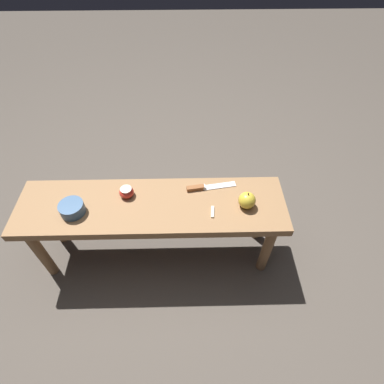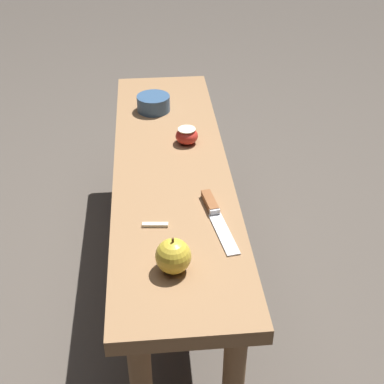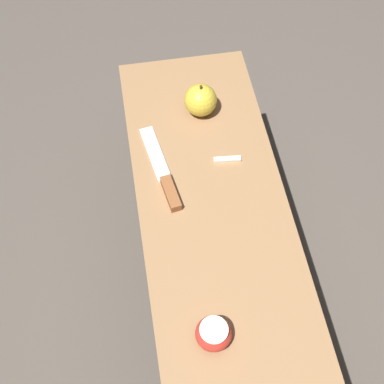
# 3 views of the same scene
# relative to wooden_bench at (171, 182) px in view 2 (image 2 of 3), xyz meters

# --- Properties ---
(ground_plane) EXTENTS (8.00, 8.00, 0.00)m
(ground_plane) POSITION_rel_wooden_bench_xyz_m (0.00, 0.00, -0.37)
(ground_plane) COLOR #4C443D
(wooden_bench) EXTENTS (1.25, 0.33, 0.44)m
(wooden_bench) POSITION_rel_wooden_bench_xyz_m (0.00, 0.00, 0.00)
(wooden_bench) COLOR olive
(wooden_bench) RESTS_ON ground_plane
(knife) EXTENTS (0.24, 0.07, 0.02)m
(knife) POSITION_rel_wooden_bench_xyz_m (-0.25, -0.09, 0.07)
(knife) COLOR silver
(knife) RESTS_ON wooden_bench
(apple_whole) EXTENTS (0.08, 0.08, 0.09)m
(apple_whole) POSITION_rel_wooden_bench_xyz_m (-0.44, 0.02, 0.10)
(apple_whole) COLOR gold
(apple_whole) RESTS_ON wooden_bench
(apple_cut) EXTENTS (0.07, 0.07, 0.05)m
(apple_cut) POSITION_rel_wooden_bench_xyz_m (0.12, -0.06, 0.09)
(apple_cut) COLOR red
(apple_cut) RESTS_ON wooden_bench
(apple_slice_near_knife) EXTENTS (0.02, 0.06, 0.01)m
(apple_slice_near_knife) POSITION_rel_wooden_bench_xyz_m (-0.28, 0.05, 0.07)
(apple_slice_near_knife) COLOR silver
(apple_slice_near_knife) RESTS_ON wooden_bench
(bowl) EXTENTS (0.11, 0.11, 0.05)m
(bowl) POSITION_rel_wooden_bench_xyz_m (0.35, 0.04, 0.09)
(bowl) COLOR #335175
(bowl) RESTS_ON wooden_bench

